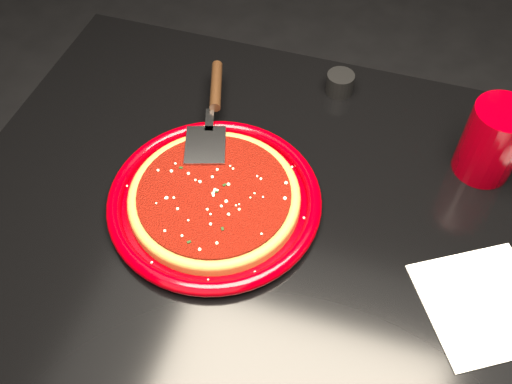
% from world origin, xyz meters
% --- Properties ---
extents(table, '(1.20, 0.80, 0.75)m').
position_xyz_m(table, '(0.00, 0.00, 0.38)').
color(table, black).
rests_on(table, floor).
extents(plate, '(0.35, 0.35, 0.03)m').
position_xyz_m(plate, '(-0.18, -0.01, 0.76)').
color(plate, '#760005').
rests_on(plate, table).
extents(pizza_crust, '(0.28, 0.28, 0.01)m').
position_xyz_m(pizza_crust, '(-0.18, -0.01, 0.77)').
color(pizza_crust, brown).
rests_on(pizza_crust, plate).
extents(pizza_crust_rim, '(0.28, 0.28, 0.02)m').
position_xyz_m(pizza_crust_rim, '(-0.18, -0.01, 0.77)').
color(pizza_crust_rim, brown).
rests_on(pizza_crust_rim, plate).
extents(pizza_sauce, '(0.25, 0.25, 0.01)m').
position_xyz_m(pizza_sauce, '(-0.18, -0.01, 0.78)').
color(pizza_sauce, '#620F07').
rests_on(pizza_sauce, plate).
extents(parmesan_dusting, '(0.24, 0.24, 0.01)m').
position_xyz_m(parmesan_dusting, '(-0.18, -0.01, 0.79)').
color(parmesan_dusting, beige).
rests_on(parmesan_dusting, plate).
extents(basil_flecks, '(0.22, 0.22, 0.00)m').
position_xyz_m(basil_flecks, '(-0.18, -0.01, 0.78)').
color(basil_flecks, black).
rests_on(basil_flecks, plate).
extents(pizza_server, '(0.16, 0.30, 0.02)m').
position_xyz_m(pizza_server, '(-0.24, 0.15, 0.79)').
color(pizza_server, '#B7B9BE').
rests_on(pizza_server, plate).
extents(cup, '(0.13, 0.13, 0.13)m').
position_xyz_m(cup, '(0.23, 0.20, 0.82)').
color(cup, '#810009').
rests_on(cup, table).
extents(napkin_a, '(0.23, 0.23, 0.00)m').
position_xyz_m(napkin_a, '(0.25, -0.06, 0.75)').
color(napkin_a, silver).
rests_on(napkin_a, table).
extents(ramekin, '(0.07, 0.07, 0.04)m').
position_xyz_m(ramekin, '(-0.04, 0.32, 0.77)').
color(ramekin, black).
rests_on(ramekin, table).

